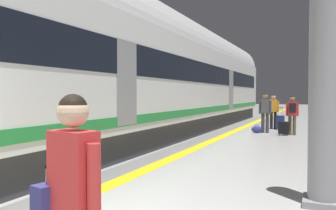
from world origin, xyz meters
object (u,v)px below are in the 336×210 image
duffel_bag_near (257,129)px  suitcase_far (283,128)px  passenger_near (265,110)px  passenger_mid (273,109)px  suitcase_mid (280,122)px  traveller_foreground (72,196)px  passenger_far (292,112)px  high_speed_train (157,72)px  platform_pillar (325,88)px

duffel_bag_near → suitcase_far: 1.24m
passenger_near → passenger_mid: (0.12, 1.88, -0.03)m
suitcase_mid → suitcase_far: size_ratio=1.90×
duffel_bag_near → traveller_foreground: bearing=-86.2°
traveller_foreground → passenger_far: traveller_foreground is taller
traveller_foreground → high_speed_train: bearing=112.2°
duffel_bag_near → suitcase_far: size_ratio=0.80×
suitcase_mid → suitcase_far: suitcase_mid is taller
passenger_near → suitcase_mid: bearing=75.5°
duffel_bag_near → passenger_far: bearing=-11.2°
high_speed_train → traveller_foreground: (4.14, -10.14, -1.56)m
traveller_foreground → passenger_mid: passenger_mid is taller
passenger_far → suitcase_far: passenger_far is taller
traveller_foreground → duffel_bag_near: bearing=93.8°
high_speed_train → traveller_foreground: high_speed_train is taller
high_speed_train → suitcase_mid: (4.01, 4.93, -2.15)m
suitcase_far → passenger_mid: bearing=104.8°
traveller_foreground → passenger_near: size_ratio=0.96×
passenger_mid → passenger_far: (1.00, -2.35, -0.01)m
passenger_mid → suitcase_far: bearing=-75.2°
passenger_mid → passenger_far: 2.56m
high_speed_train → platform_pillar: (5.74, -6.47, -0.78)m
high_speed_train → platform_pillar: high_speed_train is taller
high_speed_train → suitcase_mid: size_ratio=29.87×
duffel_bag_near → platform_pillar: size_ratio=0.12×
high_speed_train → duffel_bag_near: bearing=43.2°
passenger_mid → platform_pillar: (2.05, -11.59, 0.76)m
high_speed_train → duffel_bag_near: high_speed_train is taller
passenger_far → high_speed_train: bearing=-149.5°
duffel_bag_near → passenger_far: 1.67m
passenger_near → suitcase_mid: passenger_near is taller
suitcase_far → traveller_foreground: bearing=-91.1°
duffel_bag_near → suitcase_mid: bearing=68.0°
traveller_foreground → duffel_bag_near: 13.25m
suitcase_mid → duffel_bag_near: bearing=-112.0°
traveller_foreground → passenger_near: bearing=92.4°
platform_pillar → high_speed_train: bearing=131.6°
high_speed_train → platform_pillar: 8.68m
passenger_near → suitcase_far: bearing=-41.1°
traveller_foreground → passenger_far: (0.56, 12.91, 0.00)m
platform_pillar → passenger_near: bearing=102.6°
traveller_foreground → platform_pillar: (1.60, 3.67, 0.78)m
passenger_near → platform_pillar: platform_pillar is taller
high_speed_train → traveller_foreground: bearing=-67.8°
duffel_bag_near → suitcase_mid: (0.76, 1.88, 0.20)m
passenger_near → suitcase_mid: 1.86m
passenger_near → passenger_far: (1.12, -0.47, -0.04)m
duffel_bag_near → suitcase_far: bearing=-24.7°
traveller_foreground → suitcase_mid: traveller_foreground is taller
passenger_mid → platform_pillar: 11.80m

